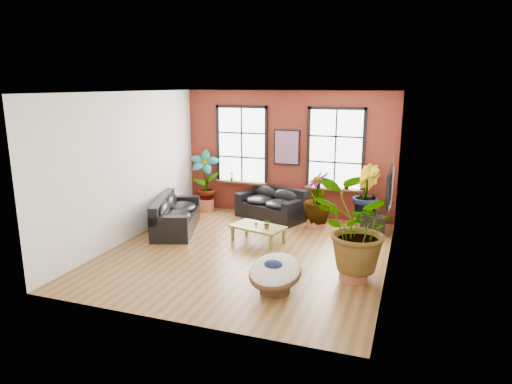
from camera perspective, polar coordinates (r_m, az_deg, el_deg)
room at (r=9.92m, az=-0.87°, el=2.22°), size 6.04×6.54×3.54m
sofa_back at (r=12.70m, az=2.01°, el=-1.57°), size 2.10×1.56×0.87m
sofa_left at (r=11.85m, az=-10.19°, el=-2.88°), size 1.57×2.37×0.87m
coffee_table at (r=10.81m, az=0.26°, el=-4.49°), size 1.38×1.01×0.48m
papasan_chair at (r=8.28m, az=2.38°, el=-10.07°), size 1.11×1.12×0.72m
poster at (r=12.74m, az=3.87°, el=5.59°), size 0.74×0.06×0.98m
tv_wall_unit at (r=9.82m, az=16.35°, el=0.35°), size 0.13×1.86×1.20m
media_box at (r=11.80m, az=14.40°, el=-3.91°), size 0.59×0.49×0.49m
pot_back_left at (r=13.59m, az=-6.28°, el=-1.62°), size 0.59×0.59×0.34m
pot_back_right at (r=12.30m, az=13.45°, el=-3.38°), size 0.64×0.64×0.40m
pot_right_wall at (r=9.03m, az=12.09°, el=-9.48°), size 0.58×0.58×0.40m
pot_mid at (r=12.05m, az=7.41°, el=-3.64°), size 0.58×0.58×0.33m
floor_plant_back_left at (r=13.45m, az=-6.40°, el=1.74°), size 1.00×0.81×1.65m
floor_plant_back_right at (r=12.13m, az=13.48°, el=-0.20°), size 0.91×1.00×1.50m
floor_plant_right_wall at (r=8.77m, az=12.17°, el=-4.48°), size 1.83×1.68×1.72m
floor_plant_mid at (r=11.91m, az=7.67°, el=-0.67°), size 1.02×1.02×1.33m
table_plant at (r=10.58m, az=1.40°, el=-3.98°), size 0.25×0.24×0.23m
sill_plant_left at (r=13.38m, az=-3.08°, el=2.00°), size 0.17×0.17×0.27m
sill_plant_right at (r=12.51m, az=11.26°, el=0.96°), size 0.19×0.19×0.27m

